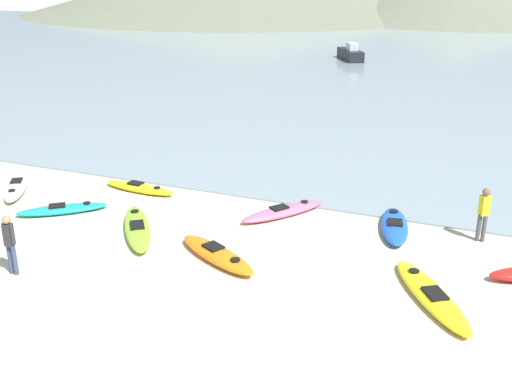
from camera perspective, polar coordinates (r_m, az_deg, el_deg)
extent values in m
cube|color=gray|center=(53.19, 14.83, 12.13)|extent=(160.00, 70.00, 0.06)
ellipsoid|color=yellow|center=(14.67, 16.33, -9.37)|extent=(2.51, 3.33, 0.26)
cube|color=black|center=(14.47, 16.69, -9.16)|extent=(0.69, 0.75, 0.05)
cylinder|color=black|center=(15.35, 14.83, -7.21)|extent=(0.26, 0.26, 0.02)
ellipsoid|color=#E5668C|center=(18.68, 2.60, -1.80)|extent=(2.27, 2.85, 0.28)
cube|color=black|center=(18.54, 2.23, -1.42)|extent=(0.61, 0.65, 0.05)
cylinder|color=black|center=(19.09, 4.64, -0.86)|extent=(0.23, 0.23, 0.02)
ellipsoid|color=teal|center=(19.83, -17.98, -1.54)|extent=(2.56, 2.25, 0.25)
cube|color=black|center=(19.78, -18.42, -1.17)|extent=(0.61, 0.59, 0.05)
cylinder|color=black|center=(19.77, -15.83, -0.94)|extent=(0.23, 0.23, 0.02)
ellipsoid|color=#8CCC2D|center=(17.81, -11.25, -3.33)|extent=(2.59, 3.13, 0.31)
cube|color=black|center=(17.58, -11.25, -3.02)|extent=(0.68, 0.72, 0.05)
cylinder|color=black|center=(18.60, -11.48, -1.74)|extent=(0.25, 0.25, 0.02)
ellipsoid|color=orange|center=(15.94, -3.76, -5.90)|extent=(2.94, 2.05, 0.32)
cube|color=black|center=(15.96, -4.09, -5.13)|extent=(0.66, 0.61, 0.05)
cylinder|color=black|center=(15.27, -1.98, -6.39)|extent=(0.26, 0.26, 0.02)
ellipsoid|color=white|center=(22.23, -21.85, 0.47)|extent=(2.13, 2.74, 0.34)
cube|color=black|center=(22.30, -21.85, 1.06)|extent=(0.58, 0.63, 0.05)
cylinder|color=black|center=(21.44, -22.23, 0.22)|extent=(0.22, 0.22, 0.02)
ellipsoid|color=blue|center=(18.07, 13.05, -3.11)|extent=(1.34, 2.85, 0.31)
cube|color=black|center=(17.87, 13.11, -2.76)|extent=(0.52, 0.57, 0.05)
cylinder|color=black|center=(18.70, 12.99, -1.73)|extent=(0.27, 0.27, 0.02)
ellipsoid|color=yellow|center=(21.09, -11.06, 0.45)|extent=(2.84, 0.86, 0.25)
cube|color=black|center=(21.12, -11.39, 0.89)|extent=(0.53, 0.39, 0.05)
cylinder|color=black|center=(20.60, -9.39, 0.48)|extent=(0.22, 0.22, 0.02)
cylinder|color=#384260|center=(16.34, -22.36, -5.88)|extent=(0.12, 0.12, 0.80)
cylinder|color=#384260|center=(16.24, -21.99, -5.98)|extent=(0.12, 0.12, 0.80)
cube|color=#2D2D33|center=(16.01, -22.50, -3.73)|extent=(0.19, 0.22, 0.57)
cylinder|color=#2D2D33|center=(16.09, -22.82, -3.60)|extent=(0.08, 0.08, 0.54)
cylinder|color=#2D2D33|center=(15.93, -22.20, -3.75)|extent=(0.08, 0.08, 0.54)
sphere|color=#A37A5B|center=(15.87, -22.70, -2.41)|extent=(0.22, 0.22, 0.22)
cylinder|color=#4C4C4C|center=(18.01, 20.43, -3.15)|extent=(0.12, 0.12, 0.80)
cylinder|color=#4C4C4C|center=(18.01, 20.88, -3.21)|extent=(0.12, 0.12, 0.80)
cube|color=yellow|center=(17.76, 20.93, -1.16)|extent=(0.26, 0.28, 0.57)
cylinder|color=yellow|center=(17.75, 20.56, -1.07)|extent=(0.08, 0.08, 0.54)
cylinder|color=yellow|center=(17.76, 21.32, -1.17)|extent=(0.08, 0.08, 0.54)
sphere|color=brown|center=(17.63, 21.09, 0.04)|extent=(0.22, 0.22, 0.22)
cube|color=black|center=(51.75, 8.97, 12.84)|extent=(3.05, 4.08, 0.84)
cube|color=silver|center=(51.28, 9.15, 13.57)|extent=(1.23, 1.40, 0.59)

